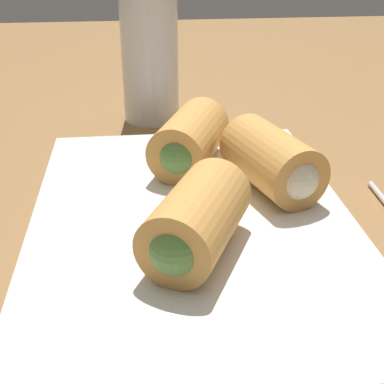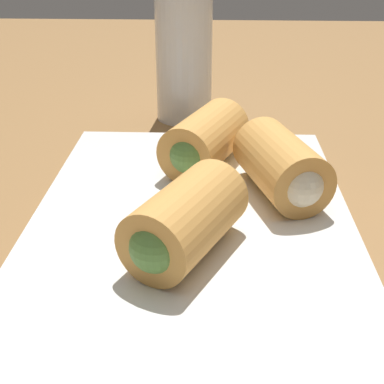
% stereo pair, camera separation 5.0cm
% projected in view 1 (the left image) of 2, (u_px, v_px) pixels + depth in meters
% --- Properties ---
extents(table_surface, '(1.80, 1.40, 0.02)m').
position_uv_depth(table_surface, '(200.00, 234.00, 0.42)').
color(table_surface, olive).
rests_on(table_surface, ground).
extents(serving_plate, '(0.33, 0.23, 0.01)m').
position_uv_depth(serving_plate, '(192.00, 224.00, 0.40)').
color(serving_plate, silver).
rests_on(serving_plate, table_surface).
extents(roll_front_left, '(0.10, 0.08, 0.05)m').
position_uv_depth(roll_front_left, '(194.00, 223.00, 0.34)').
color(roll_front_left, '#D19347').
rests_on(roll_front_left, serving_plate).
extents(roll_front_right, '(0.10, 0.08, 0.05)m').
position_uv_depth(roll_front_right, '(190.00, 141.00, 0.46)').
color(roll_front_right, '#D19347').
rests_on(roll_front_right, serving_plate).
extents(roll_back_left, '(0.10, 0.07, 0.05)m').
position_uv_depth(roll_back_left, '(275.00, 162.00, 0.42)').
color(roll_back_left, '#D19347').
rests_on(roll_back_left, serving_plate).
extents(drinking_glass, '(0.06, 0.06, 0.14)m').
position_uv_depth(drinking_glass, '(150.00, 59.00, 0.59)').
color(drinking_glass, silver).
rests_on(drinking_glass, table_surface).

